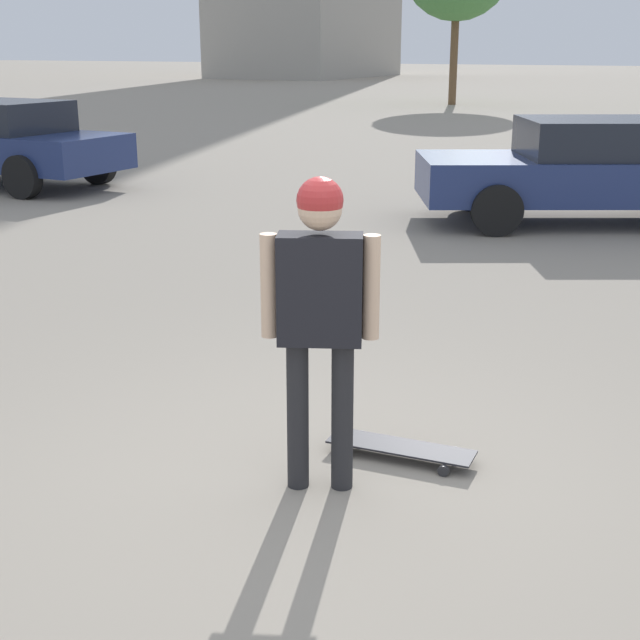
% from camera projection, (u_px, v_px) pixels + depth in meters
% --- Properties ---
extents(ground_plane, '(220.00, 220.00, 0.00)m').
position_uv_depth(ground_plane, '(320.00, 486.00, 4.87)').
color(ground_plane, gray).
extents(person, '(0.57, 0.35, 1.69)m').
position_uv_depth(person, '(320.00, 299.00, 4.56)').
color(person, '#262628').
rests_on(person, ground_plane).
extents(skateboard, '(0.87, 0.32, 0.08)m').
position_uv_depth(skateboard, '(401.00, 448.00, 5.19)').
color(skateboard, '#232328').
rests_on(skateboard, ground_plane).
extents(car_parked_near, '(4.80, 3.55, 1.38)m').
position_uv_depth(car_parked_near, '(592.00, 169.00, 11.90)').
color(car_parked_near, navy).
rests_on(car_parked_near, ground_plane).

